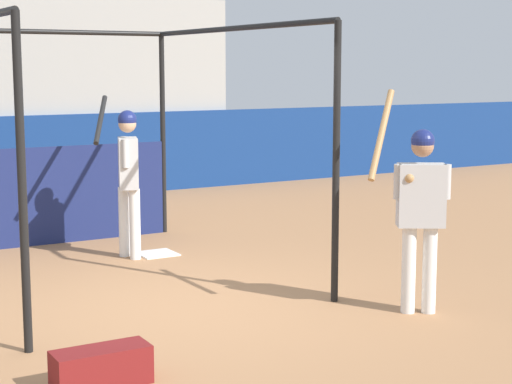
{
  "coord_description": "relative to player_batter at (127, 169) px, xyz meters",
  "views": [
    {
      "loc": [
        -3.35,
        -7.2,
        2.28
      ],
      "look_at": [
        1.09,
        0.49,
        0.97
      ],
      "focal_mm": 60.0,
      "sensor_mm": 36.0,
      "label": 1
    }
  ],
  "objects": [
    {
      "name": "home_plate",
      "position": [
        0.36,
        -0.01,
        -1.06
      ],
      "size": [
        0.44,
        0.44,
        0.02
      ],
      "color": "white",
      "rests_on": "ground"
    },
    {
      "name": "ground_plane",
      "position": [
        -0.36,
        -2.26,
        -1.07
      ],
      "size": [
        60.0,
        60.0,
        0.0
      ],
      "primitive_type": "plane",
      "color": "#A8754C"
    },
    {
      "name": "player_waiting",
      "position": [
        1.46,
        -3.52,
        -0.03
      ],
      "size": [
        0.81,
        0.6,
        2.07
      ],
      "rotation": [
        0.0,
        0.0,
        2.6
      ],
      "color": "white",
      "rests_on": "ground"
    },
    {
      "name": "equipment_bag",
      "position": [
        -1.73,
        -3.82,
        -0.93
      ],
      "size": [
        0.7,
        0.28,
        0.28
      ],
      "color": "maroon",
      "rests_on": "ground"
    },
    {
      "name": "player_batter",
      "position": [
        0.0,
        0.0,
        0.0
      ],
      "size": [
        0.59,
        0.91,
        1.92
      ],
      "rotation": [
        0.0,
        0.0,
        1.24
      ],
      "color": "white",
      "rests_on": "ground"
    },
    {
      "name": "batting_cage",
      "position": [
        -0.48,
        0.41,
        0.19
      ],
      "size": [
        3.07,
        4.15,
        2.74
      ],
      "color": "black",
      "rests_on": "ground"
    }
  ]
}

